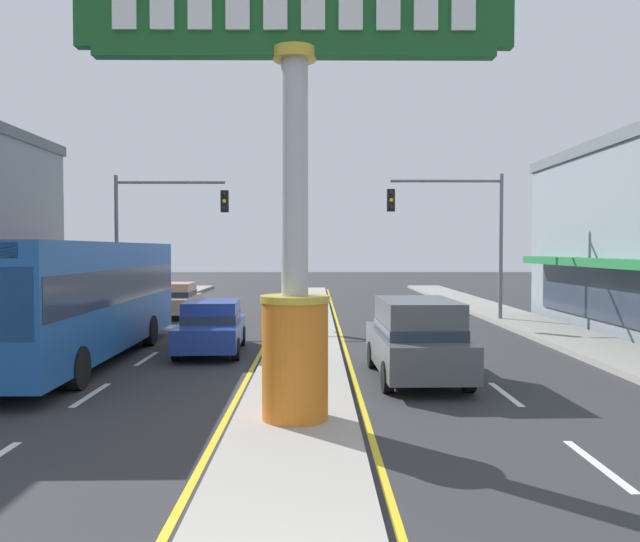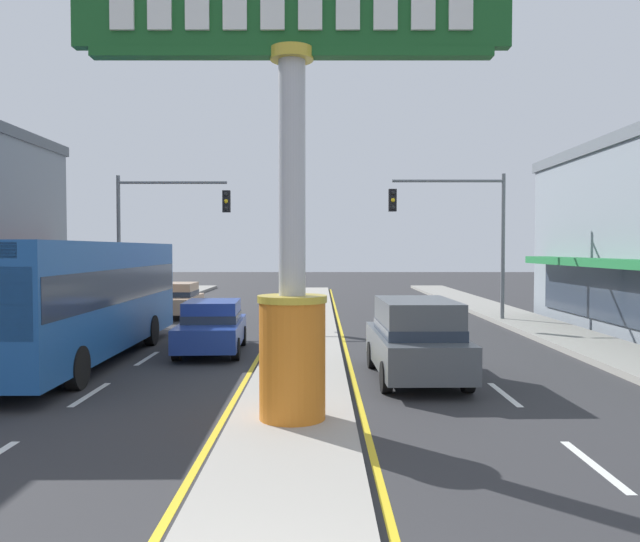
% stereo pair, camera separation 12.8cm
% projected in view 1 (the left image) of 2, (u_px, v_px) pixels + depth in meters
% --- Properties ---
extents(median_strip, '(2.18, 52.00, 0.14)m').
position_uv_depth(median_strip, '(305.00, 335.00, 22.19)').
color(median_strip, '#A39E93').
rests_on(median_strip, ground).
extents(sidewalk_left, '(2.50, 60.00, 0.18)m').
position_uv_depth(sidewalk_left, '(24.00, 343.00, 20.12)').
color(sidewalk_left, gray).
rests_on(sidewalk_left, ground).
extents(sidewalk_right, '(2.50, 60.00, 0.18)m').
position_uv_depth(sidewalk_right, '(583.00, 342.00, 20.25)').
color(sidewalk_right, gray).
rests_on(sidewalk_right, ground).
extents(lane_markings, '(8.92, 52.00, 0.01)m').
position_uv_depth(lane_markings, '(305.00, 342.00, 20.84)').
color(lane_markings, silver).
rests_on(lane_markings, ground).
extents(district_sign, '(7.43, 1.21, 7.67)m').
position_uv_depth(district_sign, '(295.00, 184.00, 10.83)').
color(district_sign, orange).
rests_on(district_sign, median_strip).
extents(traffic_light_left_side, '(4.86, 0.46, 6.20)m').
position_uv_depth(traffic_light_left_side, '(158.00, 221.00, 26.76)').
color(traffic_light_left_side, slate).
rests_on(traffic_light_left_side, ground).
extents(traffic_light_right_side, '(4.86, 0.46, 6.20)m').
position_uv_depth(traffic_light_right_side, '(459.00, 221.00, 26.21)').
color(traffic_light_right_side, slate).
rests_on(traffic_light_right_side, ground).
extents(bus_near_right_lane, '(2.67, 11.23, 3.26)m').
position_uv_depth(bus_near_right_lane, '(80.00, 294.00, 17.18)').
color(bus_near_right_lane, '#1E5199').
rests_on(bus_near_right_lane, ground).
extents(sedan_far_right_lane, '(1.88, 4.32, 1.53)m').
position_uv_depth(sedan_far_right_lane, '(175.00, 299.00, 28.77)').
color(sedan_far_right_lane, tan).
rests_on(sedan_far_right_lane, ground).
extents(sedan_near_left_lane, '(2.01, 4.39, 1.53)m').
position_uv_depth(sedan_near_left_lane, '(211.00, 326.00, 18.82)').
color(sedan_near_left_lane, navy).
rests_on(sedan_near_left_lane, ground).
extents(suv_mid_left_lane, '(2.05, 4.64, 1.90)m').
position_uv_depth(suv_mid_left_lane, '(417.00, 338.00, 14.89)').
color(suv_mid_left_lane, '#4C5156').
rests_on(suv_mid_left_lane, ground).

